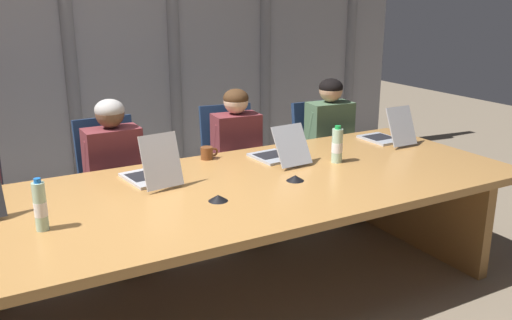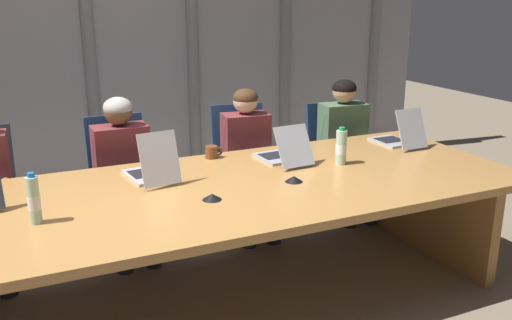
# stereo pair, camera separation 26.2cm
# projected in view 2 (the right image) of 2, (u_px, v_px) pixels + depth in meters

# --- Properties ---
(ground_plane) EXTENTS (14.83, 14.83, 0.00)m
(ground_plane) POSITION_uv_depth(u_px,v_px,m) (168.00, 313.00, 3.36)
(ground_plane) COLOR #7F705B
(conference_table) EXTENTS (4.48, 1.40, 0.75)m
(conference_table) POSITION_uv_depth(u_px,v_px,m) (163.00, 218.00, 3.18)
(conference_table) COLOR #B77F42
(conference_table) RESTS_ON ground_plane
(curtain_backdrop) EXTENTS (7.42, 0.17, 2.61)m
(curtain_backdrop) POSITION_uv_depth(u_px,v_px,m) (87.00, 54.00, 5.16)
(curtain_backdrop) COLOR #9999A0
(curtain_backdrop) RESTS_ON ground_plane
(laptop_center) EXTENTS (0.28, 0.45, 0.32)m
(laptop_center) POSITION_uv_depth(u_px,v_px,m) (151.00, 170.00, 3.40)
(laptop_center) COLOR #BCBCC1
(laptop_center) RESTS_ON conference_table
(laptop_right_mid) EXTENTS (0.27, 0.45, 0.27)m
(laptop_right_mid) POSITION_uv_depth(u_px,v_px,m) (282.00, 154.00, 3.78)
(laptop_right_mid) COLOR #A8ADB7
(laptop_right_mid) RESTS_ON conference_table
(laptop_right_end) EXTENTS (0.23, 0.43, 0.29)m
(laptop_right_end) POSITION_uv_depth(u_px,v_px,m) (398.00, 137.00, 4.19)
(laptop_right_end) COLOR #A8ADB7
(laptop_right_end) RESTS_ON conference_table
(office_chair_center) EXTENTS (0.60, 0.60, 0.97)m
(office_chair_center) POSITION_uv_depth(u_px,v_px,m) (124.00, 199.00, 4.19)
(office_chair_center) COLOR navy
(office_chair_center) RESTS_ON ground_plane
(office_chair_right_mid) EXTENTS (0.60, 0.61, 0.97)m
(office_chair_right_mid) POSITION_uv_depth(u_px,v_px,m) (243.00, 182.00, 4.58)
(office_chair_right_mid) COLOR navy
(office_chair_right_mid) RESTS_ON ground_plane
(office_chair_right_end) EXTENTS (0.60, 0.60, 0.92)m
(office_chair_right_end) POSITION_uv_depth(u_px,v_px,m) (337.00, 170.00, 4.94)
(office_chair_right_end) COLOR navy
(office_chair_right_end) RESTS_ON ground_plane
(person_center) EXTENTS (0.40, 0.55, 1.15)m
(person_center) POSITION_uv_depth(u_px,v_px,m) (124.00, 167.00, 3.96)
(person_center) COLOR brown
(person_center) RESTS_ON ground_plane
(person_right_mid) EXTENTS (0.41, 0.57, 1.14)m
(person_right_mid) POSITION_uv_depth(u_px,v_px,m) (249.00, 153.00, 4.35)
(person_right_mid) COLOR brown
(person_right_mid) RESTS_ON ground_plane
(person_right_end) EXTENTS (0.43, 0.57, 1.16)m
(person_right_end) POSITION_uv_depth(u_px,v_px,m) (347.00, 139.00, 4.71)
(person_right_end) COLOR #4C6B4C
(person_right_end) RESTS_ON ground_plane
(water_bottle_primary) EXTENTS (0.06, 0.06, 0.26)m
(water_bottle_primary) POSITION_uv_depth(u_px,v_px,m) (34.00, 200.00, 2.74)
(water_bottle_primary) COLOR #ADD1B2
(water_bottle_primary) RESTS_ON conference_table
(water_bottle_secondary) EXTENTS (0.07, 0.07, 0.25)m
(water_bottle_secondary) POSITION_uv_depth(u_px,v_px,m) (341.00, 147.00, 3.70)
(water_bottle_secondary) COLOR #ADD1B2
(water_bottle_secondary) RESTS_ON conference_table
(coffee_mug_near) EXTENTS (0.13, 0.08, 0.09)m
(coffee_mug_near) POSITION_uv_depth(u_px,v_px,m) (212.00, 152.00, 3.86)
(coffee_mug_near) COLOR brown
(coffee_mug_near) RESTS_ON conference_table
(conference_mic_left_side) EXTENTS (0.11, 0.11, 0.03)m
(conference_mic_left_side) POSITION_uv_depth(u_px,v_px,m) (212.00, 197.00, 3.08)
(conference_mic_left_side) COLOR black
(conference_mic_left_side) RESTS_ON conference_table
(conference_mic_middle) EXTENTS (0.11, 0.11, 0.03)m
(conference_mic_middle) POSITION_uv_depth(u_px,v_px,m) (294.00, 179.00, 3.38)
(conference_mic_middle) COLOR black
(conference_mic_middle) RESTS_ON conference_table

